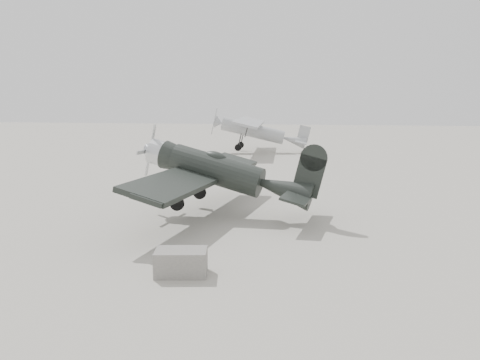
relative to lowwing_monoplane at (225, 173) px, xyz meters
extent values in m
plane|color=gray|center=(-1.03, -2.48, -1.82)|extent=(160.00, 160.00, 0.00)
cylinder|color=black|center=(-0.35, 0.05, 0.06)|extent=(4.00, 1.77, 1.23)
cone|color=black|center=(2.52, -0.36, 0.11)|extent=(2.42, 1.46, 1.14)
cylinder|color=silver|center=(-3.00, 0.43, 0.06)|extent=(0.94, 1.19, 1.09)
cone|color=silver|center=(-3.52, 0.51, 0.06)|extent=(0.37, 0.53, 0.49)
cube|color=silver|center=(-3.46, 0.50, 0.06)|extent=(0.07, 0.16, 2.28)
ellipsoid|color=black|center=(-0.52, 0.08, 0.61)|extent=(1.04, 0.73, 0.40)
cube|color=black|center=(-0.95, 0.14, -0.24)|extent=(3.33, 10.70, 0.19)
cube|color=black|center=(3.22, -0.47, 0.15)|extent=(1.48, 3.79, 0.09)
cube|color=black|center=(3.35, -0.48, 0.90)|extent=(1.06, 0.24, 1.58)
cylinder|color=black|center=(-1.47, -0.99, -1.45)|extent=(0.61, 0.22, 0.60)
cylinder|color=black|center=(-1.13, 1.36, -1.45)|extent=(0.61, 0.22, 0.60)
cylinder|color=#333333|center=(-1.47, -0.99, -0.86)|extent=(0.11, 0.11, 1.23)
cylinder|color=#333333|center=(-1.13, 1.36, -0.86)|extent=(0.11, 0.11, 1.23)
cylinder|color=black|center=(3.44, -0.50, -0.27)|extent=(0.20, 0.10, 0.19)
cylinder|color=#989B9D|center=(-2.28, 24.55, 0.21)|extent=(5.95, 1.65, 1.24)
cone|color=#989B9D|center=(1.67, 24.83, 0.21)|extent=(2.11, 1.27, 1.13)
cone|color=#989B9D|center=(-5.55, 24.32, 0.21)|extent=(0.76, 1.22, 1.18)
cube|color=#989B9D|center=(-6.00, 24.29, 0.21)|extent=(0.07, 0.16, 2.49)
cube|color=#989B9D|center=(-2.73, 24.52, 0.91)|extent=(3.02, 12.55, 0.20)
cube|color=#989B9D|center=(2.23, 24.87, 0.27)|extent=(1.28, 3.90, 0.09)
cube|color=#989B9D|center=(2.34, 24.87, 1.00)|extent=(1.02, 0.16, 1.47)
cylinder|color=black|center=(-3.09, 23.24, -1.50)|extent=(0.64, 0.20, 0.63)
cylinder|color=black|center=(-3.27, 25.73, -1.50)|extent=(0.64, 0.20, 0.63)
cylinder|color=#333333|center=(-3.09, 23.24, -0.86)|extent=(0.11, 0.11, 1.36)
cylinder|color=#333333|center=(-3.27, 25.73, -0.86)|extent=(0.11, 0.11, 1.36)
cylinder|color=black|center=(2.46, 24.88, -0.13)|extent=(0.21, 0.09, 0.20)
cube|color=slate|center=(0.12, -6.76, -1.46)|extent=(1.55, 1.12, 0.71)
camera|label=1|loc=(3.78, -18.68, 2.94)|focal=35.00mm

